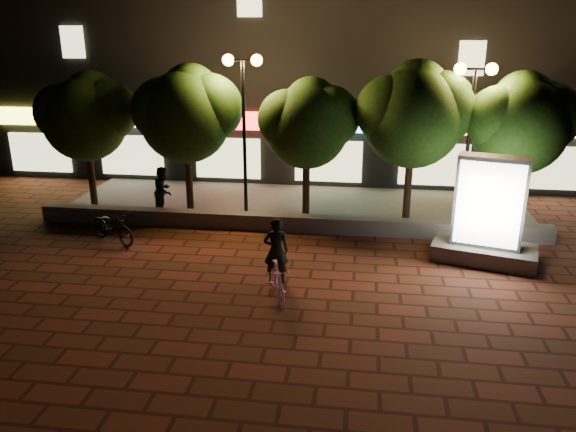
% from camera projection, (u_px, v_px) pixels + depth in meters
% --- Properties ---
extents(ground, '(80.00, 80.00, 0.00)m').
position_uv_depth(ground, '(263.00, 285.00, 13.76)').
color(ground, maroon).
rests_on(ground, ground).
extents(retaining_wall, '(16.00, 0.45, 0.50)m').
position_uv_depth(retaining_wall, '(285.00, 223.00, 17.43)').
color(retaining_wall, slate).
rests_on(retaining_wall, ground).
extents(sidewalk, '(16.00, 5.00, 0.08)m').
position_uv_depth(sidewalk, '(295.00, 205.00, 19.84)').
color(sidewalk, slate).
rests_on(sidewalk, ground).
extents(building_block, '(28.00, 8.12, 11.30)m').
position_uv_depth(building_block, '(314.00, 52.00, 24.34)').
color(building_block, black).
rests_on(building_block, ground).
extents(tree_far_left, '(3.36, 2.80, 4.63)m').
position_uv_depth(tree_far_left, '(87.00, 114.00, 18.71)').
color(tree_far_left, '#311D13').
rests_on(tree_far_left, sidewalk).
extents(tree_left, '(3.60, 3.00, 4.89)m').
position_uv_depth(tree_left, '(187.00, 111.00, 18.22)').
color(tree_left, '#311D13').
rests_on(tree_left, sidewalk).
extents(tree_mid, '(3.24, 2.70, 4.50)m').
position_uv_depth(tree_mid, '(309.00, 121.00, 17.78)').
color(tree_mid, '#311D13').
rests_on(tree_mid, sidewalk).
extents(tree_right, '(3.72, 3.10, 5.07)m').
position_uv_depth(tree_right, '(415.00, 112.00, 17.24)').
color(tree_right, '#311D13').
rests_on(tree_right, sidewalk).
extents(tree_far_right, '(3.48, 2.90, 4.76)m').
position_uv_depth(tree_far_right, '(522.00, 120.00, 16.90)').
color(tree_far_right, '#311D13').
rests_on(tree_far_right, sidewalk).
extents(street_lamp_left, '(1.26, 0.36, 5.18)m').
position_uv_depth(street_lamp_left, '(243.00, 95.00, 17.53)').
color(street_lamp_left, black).
rests_on(street_lamp_left, sidewalk).
extents(street_lamp_right, '(1.26, 0.36, 4.98)m').
position_uv_depth(street_lamp_right, '(472.00, 103.00, 16.68)').
color(street_lamp_right, black).
rests_on(street_lamp_right, sidewalk).
extents(ad_kiosk, '(2.95, 2.01, 2.91)m').
position_uv_depth(ad_kiosk, '(488.00, 220.00, 14.86)').
color(ad_kiosk, slate).
rests_on(ad_kiosk, ground).
extents(scooter_pink, '(0.92, 1.53, 0.89)m').
position_uv_depth(scooter_pink, '(277.00, 282.00, 12.90)').
color(scooter_pink, '#ED9CD1').
rests_on(scooter_pink, ground).
extents(rider, '(0.69, 0.53, 1.70)m').
position_uv_depth(rider, '(276.00, 251.00, 13.65)').
color(rider, black).
rests_on(rider, ground).
extents(scooter_parked, '(1.95, 1.51, 0.99)m').
position_uv_depth(scooter_parked, '(113.00, 226.00, 16.39)').
color(scooter_parked, black).
rests_on(scooter_parked, ground).
extents(pedestrian, '(0.65, 0.82, 1.64)m').
position_uv_depth(pedestrian, '(164.00, 191.00, 18.47)').
color(pedestrian, black).
rests_on(pedestrian, sidewalk).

